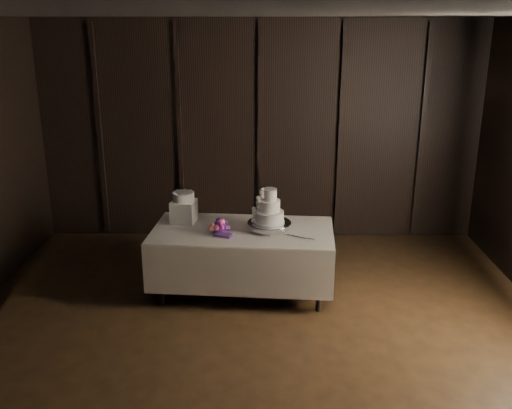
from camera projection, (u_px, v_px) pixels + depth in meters
The scene contains 8 objects.
room at pixel (256, 215), 4.46m from camera, with size 6.08×7.08×3.08m.
display_table at pixel (243, 258), 6.39m from camera, with size 2.06×1.18×0.76m.
cake_stand at pixel (269, 226), 6.25m from camera, with size 0.48×0.48×0.09m, color silver.
wedding_cake at pixel (267, 210), 6.17m from camera, with size 0.36×0.32×0.38m.
bouquet at pixel (219, 227), 6.17m from camera, with size 0.29×0.39×0.19m, color #E35873, non-canonical shape.
box_pedestal at pixel (184, 211), 6.49m from camera, with size 0.26×0.26×0.25m, color white.
small_cake at pixel (183, 197), 6.43m from camera, with size 0.25×0.25×0.10m, color white.
cake_knife at pixel (295, 236), 6.06m from camera, with size 0.37×0.02×0.01m, color silver.
Camera 1 is at (0.06, -4.22, 2.96)m, focal length 40.00 mm.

